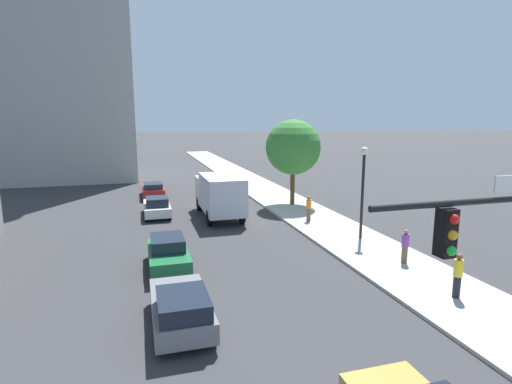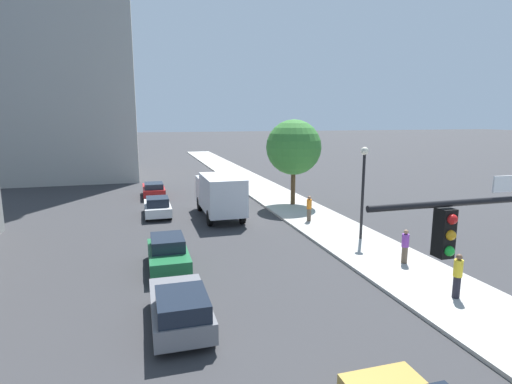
{
  "view_description": "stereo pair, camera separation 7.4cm",
  "coord_description": "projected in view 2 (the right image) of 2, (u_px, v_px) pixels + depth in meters",
  "views": [
    {
      "loc": [
        -3.68,
        -3.19,
        7.03
      ],
      "look_at": [
        1.99,
        16.24,
        3.3
      ],
      "focal_mm": 28.44,
      "sensor_mm": 36.0,
      "label": 1
    },
    {
      "loc": [
        -3.61,
        -3.21,
        7.03
      ],
      "look_at": [
        1.99,
        16.24,
        3.3
      ],
      "focal_mm": 28.44,
      "sensor_mm": 36.0,
      "label": 2
    }
  ],
  "objects": [
    {
      "name": "car_red",
      "position": [
        154.0,
        189.0,
        36.18
      ],
      "size": [
        1.86,
        4.56,
        1.39
      ],
      "color": "red",
      "rests_on": "ground"
    },
    {
      "name": "street_lamp",
      "position": [
        363.0,
        179.0,
        22.76
      ],
      "size": [
        0.44,
        0.44,
        5.27
      ],
      "color": "black",
      "rests_on": "sidewalk"
    },
    {
      "name": "car_gray",
      "position": [
        180.0,
        308.0,
        13.54
      ],
      "size": [
        1.89,
        4.15,
        1.53
      ],
      "color": "slate",
      "rests_on": "ground"
    },
    {
      "name": "pedestrian_purple_shirt",
      "position": [
        405.0,
        246.0,
        19.3
      ],
      "size": [
        0.34,
        0.34,
        1.65
      ],
      "color": "brown",
      "rests_on": "sidewalk"
    },
    {
      "name": "box_truck",
      "position": [
        220.0,
        193.0,
        28.58
      ],
      "size": [
        2.49,
        6.72,
        3.1
      ],
      "color": "silver",
      "rests_on": "ground"
    },
    {
      "name": "pedestrian_orange_shirt",
      "position": [
        309.0,
        208.0,
        27.18
      ],
      "size": [
        0.34,
        0.34,
        1.72
      ],
      "color": "brown",
      "rests_on": "sidewalk"
    },
    {
      "name": "construction_building",
      "position": [
        62.0,
        20.0,
        45.7
      ],
      "size": [
        19.77,
        16.62,
        39.57
      ],
      "color": "#B2AFA8",
      "rests_on": "ground"
    },
    {
      "name": "street_tree",
      "position": [
        294.0,
        147.0,
        31.84
      ],
      "size": [
        4.34,
        4.34,
        6.74
      ],
      "color": "brown",
      "rests_on": "sidewalk"
    },
    {
      "name": "sidewalk",
      "position": [
        327.0,
        226.0,
        26.33
      ],
      "size": [
        4.42,
        120.0,
        0.15
      ],
      "primitive_type": "cube",
      "color": "#B2AFA8",
      "rests_on": "ground"
    },
    {
      "name": "car_green",
      "position": [
        168.0,
        253.0,
        19.01
      ],
      "size": [
        1.79,
        4.05,
        1.52
      ],
      "color": "#1E6638",
      "rests_on": "ground"
    },
    {
      "name": "pedestrian_yellow_shirt",
      "position": [
        458.0,
        275.0,
        15.55
      ],
      "size": [
        0.34,
        0.34,
        1.77
      ],
      "color": "black",
      "rests_on": "sidewalk"
    },
    {
      "name": "car_white",
      "position": [
        157.0,
        207.0,
        29.17
      ],
      "size": [
        1.81,
        4.12,
        1.46
      ],
      "color": "silver",
      "rests_on": "ground"
    }
  ]
}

